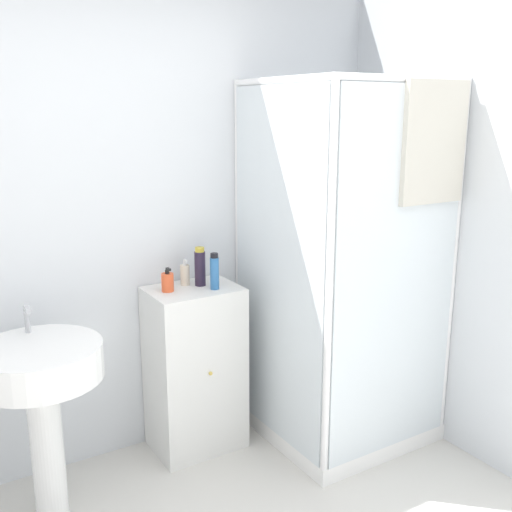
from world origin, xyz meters
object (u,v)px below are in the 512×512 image
sink (41,384)px  soap_dispenser (168,282)px  shampoo_bottle_tall_black (200,267)px  lotion_bottle_white (185,275)px  shampoo_bottle_blue (215,272)px

sink → soap_dispenser: bearing=16.6°
soap_dispenser → shampoo_bottle_tall_black: (0.19, 0.01, 0.05)m
shampoo_bottle_tall_black → lotion_bottle_white: bearing=142.6°
sink → lotion_bottle_white: (0.82, 0.26, 0.31)m
sink → shampoo_bottle_blue: size_ratio=5.04×
lotion_bottle_white → soap_dispenser: bearing=-155.2°
sink → shampoo_bottle_blue: (0.92, 0.12, 0.34)m
sink → soap_dispenser: (0.69, 0.21, 0.30)m
sink → soap_dispenser: soap_dispenser is taller
sink → shampoo_bottle_tall_black: bearing=13.7°
soap_dispenser → lotion_bottle_white: bearing=24.8°
soap_dispenser → lotion_bottle_white: lotion_bottle_white is taller
shampoo_bottle_tall_black → lotion_bottle_white: 0.09m
shampoo_bottle_blue → lotion_bottle_white: size_ratio=1.36×
sink → shampoo_bottle_tall_black: 0.97m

